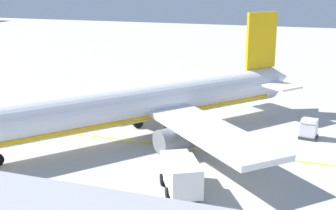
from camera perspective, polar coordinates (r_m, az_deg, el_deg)
The scene contains 4 objects.
airliner_foreground at distance 45.45m, azimuth -3.29°, elevation 0.13°, with size 34.89×29.89×11.90m.
service_truck_fuel at distance 33.87m, azimuth 1.59°, elevation -8.63°, with size 5.84×4.60×2.78m.
cargo_container_near at distance 47.54m, azimuth 17.28°, elevation -2.87°, with size 1.92×1.92×2.12m.
apron_guide_line at distance 43.42m, azimuth 1.61°, elevation -5.29°, with size 0.30×60.00×0.01m, color yellow.
Camera 1 is at (-42.40, 4.85, 15.30)m, focal length 48.51 mm.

